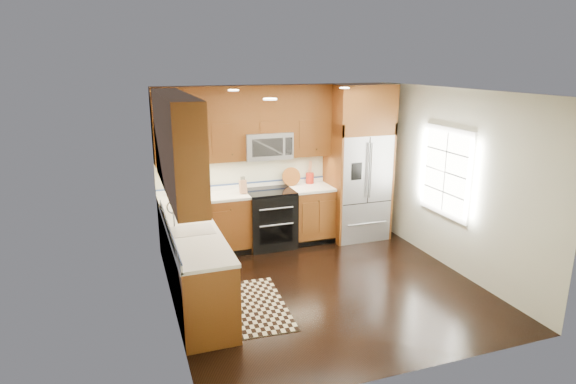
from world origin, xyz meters
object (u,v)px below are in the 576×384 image
object	(u,v)px
range	(270,219)
rug	(250,306)
knife_block	(243,186)
refrigerator	(358,163)
utensil_crock	(310,176)

from	to	relation	value
range	rug	world-z (taller)	range
rug	range	bearing A→B (deg)	69.03
rug	knife_block	bearing A→B (deg)	81.16
range	refrigerator	world-z (taller)	refrigerator
refrigerator	rug	bearing A→B (deg)	-142.58
rug	utensil_crock	distance (m)	2.88
refrigerator	rug	xyz separation A→B (m)	(-2.40, -1.84, -1.30)
refrigerator	rug	world-z (taller)	refrigerator
knife_block	refrigerator	bearing A→B (deg)	-1.46
knife_block	utensil_crock	world-z (taller)	utensil_crock
knife_block	rug	bearing A→B (deg)	-102.27
rug	utensil_crock	world-z (taller)	utensil_crock
range	utensil_crock	xyz separation A→B (m)	(0.79, 0.25, 0.60)
rug	utensil_crock	size ratio (longest dim) A/B	3.74
range	refrigerator	size ratio (longest dim) A/B	0.36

